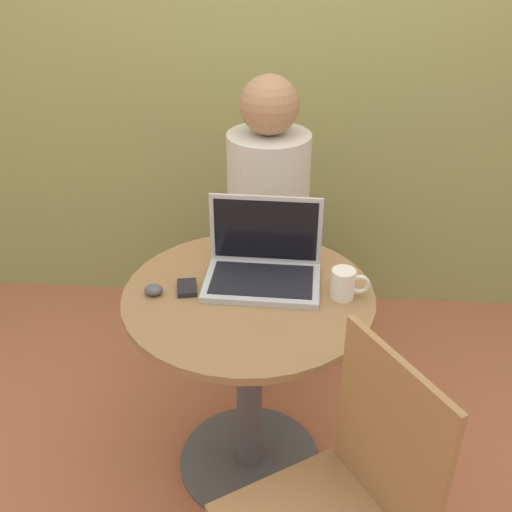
# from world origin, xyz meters

# --- Properties ---
(ground_plane) EXTENTS (12.00, 12.00, 0.00)m
(ground_plane) POSITION_xyz_m (0.00, 0.00, 0.00)
(ground_plane) COLOR #B26042
(back_wall) EXTENTS (7.00, 0.05, 2.60)m
(back_wall) POSITION_xyz_m (0.00, 1.12, 1.30)
(back_wall) COLOR #939956
(back_wall) RESTS_ON ground_plane
(round_table) EXTENTS (0.77, 0.77, 0.75)m
(round_table) POSITION_xyz_m (0.00, 0.00, 0.51)
(round_table) COLOR #4C4C51
(round_table) RESTS_ON ground_plane
(laptop) EXTENTS (0.36, 0.25, 0.25)m
(laptop) POSITION_xyz_m (0.04, 0.08, 0.80)
(laptop) COLOR #B7B7BC
(laptop) RESTS_ON round_table
(cell_phone) EXTENTS (0.07, 0.10, 0.02)m
(cell_phone) POSITION_xyz_m (-0.19, -0.00, 0.75)
(cell_phone) COLOR black
(cell_phone) RESTS_ON round_table
(computer_mouse) EXTENTS (0.06, 0.05, 0.03)m
(computer_mouse) POSITION_xyz_m (-0.28, -0.03, 0.76)
(computer_mouse) COLOR #4C4C51
(computer_mouse) RESTS_ON round_table
(coffee_cup) EXTENTS (0.12, 0.07, 0.09)m
(coffee_cup) POSITION_xyz_m (0.29, 0.00, 0.79)
(coffee_cup) COLOR white
(coffee_cup) RESTS_ON round_table
(person_seated) EXTENTS (0.36, 0.51, 1.25)m
(person_seated) POSITION_xyz_m (0.03, 0.65, 0.53)
(person_seated) COLOR brown
(person_seated) RESTS_ON ground_plane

